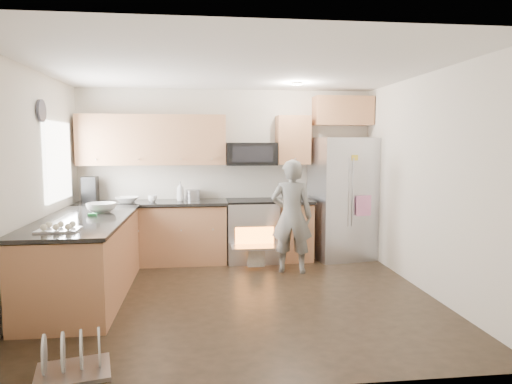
{
  "coord_description": "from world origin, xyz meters",
  "views": [
    {
      "loc": [
        -0.4,
        -5.1,
        1.77
      ],
      "look_at": [
        0.27,
        0.5,
        1.17
      ],
      "focal_mm": 32.0,
      "sensor_mm": 36.0,
      "label": 1
    }
  ],
  "objects": [
    {
      "name": "ground",
      "position": [
        0.0,
        0.0,
        0.0
      ],
      "size": [
        4.5,
        4.5,
        0.0
      ],
      "primitive_type": "plane",
      "color": "black",
      "rests_on": "ground"
    },
    {
      "name": "room_shell",
      "position": [
        -0.04,
        0.02,
        1.67
      ],
      "size": [
        4.54,
        4.04,
        2.62
      ],
      "color": "beige",
      "rests_on": "ground"
    },
    {
      "name": "back_cabinet_run",
      "position": [
        -0.59,
        1.75,
        0.96
      ],
      "size": [
        4.45,
        0.64,
        2.5
      ],
      "color": "#A56842",
      "rests_on": "ground"
    },
    {
      "name": "peninsula",
      "position": [
        -1.75,
        0.25,
        0.46
      ],
      "size": [
        0.96,
        2.36,
        1.04
      ],
      "color": "#A56842",
      "rests_on": "ground"
    },
    {
      "name": "stove_range",
      "position": [
        0.35,
        1.69,
        0.68
      ],
      "size": [
        0.76,
        0.97,
        1.79
      ],
      "color": "#B7B7BC",
      "rests_on": "ground"
    },
    {
      "name": "refrigerator",
      "position": [
        1.77,
        1.7,
        0.93
      ],
      "size": [
        1.02,
        0.86,
        1.86
      ],
      "rotation": [
        0.0,
        0.0,
        0.17
      ],
      "color": "#B7B7BC",
      "rests_on": "ground"
    },
    {
      "name": "person",
      "position": [
        0.82,
        0.99,
        0.78
      ],
      "size": [
        0.65,
        0.51,
        1.56
      ],
      "primitive_type": "imported",
      "rotation": [
        0.0,
        0.0,
        2.88
      ],
      "color": "slate",
      "rests_on": "ground"
    },
    {
      "name": "dish_rack",
      "position": [
        -1.41,
        -1.6,
        0.09
      ],
      "size": [
        0.63,
        0.55,
        0.34
      ],
      "rotation": [
        0.0,
        0.0,
        0.23
      ],
      "color": "#B7B7BC",
      "rests_on": "ground"
    }
  ]
}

